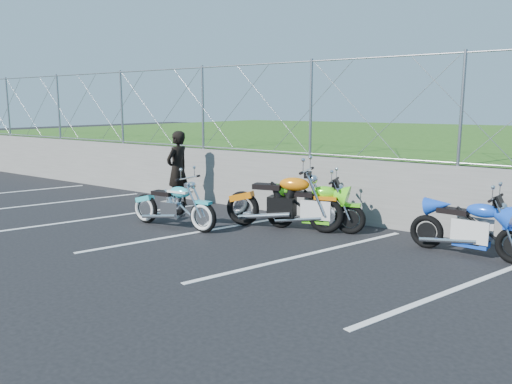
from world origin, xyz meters
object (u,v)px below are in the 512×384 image
Objects in this scene: naked_orange at (285,204)px; sportbike_blue at (471,230)px; cruiser_turquoise at (174,207)px; sportbike_green at (316,209)px; person_standing at (178,169)px.

naked_orange is 1.21× the size of sportbike_blue.
cruiser_turquoise is 5.30m from sportbike_blue.
cruiser_turquoise reaches higher than sportbike_green.
sportbike_green is at bearing 7.77° from naked_orange.
person_standing is at bearing 159.01° from naked_orange.
sportbike_blue is (2.75, 0.02, -0.00)m from sportbike_green.
naked_orange is 3.32m from sportbike_blue.
naked_orange is 0.61m from sportbike_green.
sportbike_green is at bearing 26.60° from cruiser_turquoise.
sportbike_blue is at bearing 85.42° from person_standing.
sportbike_green is (0.56, 0.23, -0.07)m from naked_orange.
naked_orange reaches higher than sportbike_blue.
sportbike_blue is at bearing 11.62° from cruiser_turquoise.
sportbike_blue is at bearing -10.00° from naked_orange.
naked_orange is at bearing 28.92° from cruiser_turquoise.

